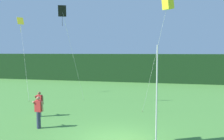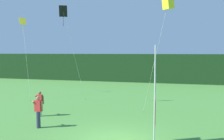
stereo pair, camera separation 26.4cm
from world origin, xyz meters
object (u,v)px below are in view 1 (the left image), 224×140
kite_black_diamond_0 (63,17)px  kite_yellow_diamond_1 (21,25)px  person_near_banner (38,111)px  banner_flag (157,99)px  kite_yellow_box_2 (168,3)px  person_mid_field (39,103)px

kite_black_diamond_0 → kite_yellow_diamond_1: size_ratio=1.02×
person_near_banner → kite_black_diamond_0: kite_black_diamond_0 is taller
banner_flag → person_near_banner: 6.57m
person_near_banner → kite_yellow_box_2: kite_yellow_box_2 is taller
kite_yellow_diamond_1 → kite_yellow_box_2: 14.30m
banner_flag → person_mid_field: banner_flag is taller
banner_flag → kite_black_diamond_0: bearing=138.1°
banner_flag → kite_black_diamond_0: size_ratio=0.58×
person_near_banner → person_mid_field: person_near_banner is taller
banner_flag → person_mid_field: size_ratio=2.74×
person_mid_field → person_near_banner: bearing=-61.3°
person_near_banner → kite_yellow_diamond_1: bearing=128.0°
banner_flag → person_near_banner: (-6.36, 1.15, -1.20)m
kite_black_diamond_0 → kite_yellow_box_2: size_ratio=1.01×
banner_flag → person_mid_field: 8.27m
banner_flag → kite_yellow_box_2: kite_yellow_box_2 is taller
person_mid_field → kite_yellow_diamond_1: bearing=130.6°
kite_yellow_diamond_1 → person_mid_field: bearing=-49.4°
person_mid_field → kite_yellow_diamond_1: size_ratio=0.22×
kite_yellow_box_2 → banner_flag: bearing=-95.7°
person_mid_field → kite_black_diamond_0: (0.32, 3.22, 5.97)m
banner_flag → person_near_banner: size_ratio=2.54×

